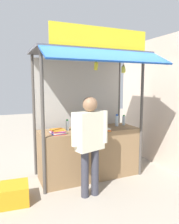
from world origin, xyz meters
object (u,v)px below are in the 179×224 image
object	(u,v)px
magazine_stack_left	(58,132)
magazine_stack_right	(82,132)
magazine_stack_front_left	(91,128)
magazine_stack_mid_right	(104,130)
banana_bunch_inner_left	(96,66)
water_bottle_mid_left	(104,122)
water_bottle_far_left	(67,125)
plastic_crate	(14,194)
vendor_person	(90,138)
water_bottle_center	(124,120)
water_bottle_front_right	(117,121)
banana_bunch_leftmost	(123,69)

from	to	relation	value
magazine_stack_left	magazine_stack_right	world-z (taller)	magazine_stack_left
magazine_stack_front_left	magazine_stack_mid_right	world-z (taller)	magazine_stack_front_left
magazine_stack_front_left	banana_bunch_inner_left	world-z (taller)	banana_bunch_inner_left
water_bottle_mid_left	water_bottle_far_left	size ratio (longest dim) A/B	1.11
banana_bunch_inner_left	plastic_crate	size ratio (longest dim) A/B	0.54
magazine_stack_front_left	magazine_stack_right	world-z (taller)	magazine_stack_front_left
magazine_stack_right	vendor_person	distance (m)	0.47
water_bottle_center	magazine_stack_left	xyz separation A→B (m)	(-1.56, -0.22, -0.07)
water_bottle_far_left	water_bottle_center	distance (m)	1.31
banana_bunch_inner_left	magazine_stack_right	bearing A→B (deg)	134.67
water_bottle_mid_left	water_bottle_far_left	xyz separation A→B (m)	(-0.78, 0.07, -0.01)
water_bottle_front_right	magazine_stack_front_left	xyz separation A→B (m)	(-0.65, -0.10, -0.08)
magazine_stack_left	vendor_person	size ratio (longest dim) A/B	0.17
water_bottle_mid_left	magazine_stack_right	distance (m)	0.66
water_bottle_mid_left	water_bottle_center	bearing A→B (deg)	9.69
magazine_stack_mid_right	water_bottle_mid_left	bearing A→B (deg)	61.70
water_bottle_mid_left	banana_bunch_inner_left	world-z (taller)	banana_bunch_inner_left
water_bottle_far_left	magazine_stack_front_left	world-z (taller)	water_bottle_far_left
banana_bunch_leftmost	banana_bunch_inner_left	world-z (taller)	same
water_bottle_far_left	magazine_stack_right	bearing A→B (deg)	-61.10
magazine_stack_front_left	plastic_crate	xyz separation A→B (m)	(-1.53, -0.40, -0.87)
water_bottle_far_left	vendor_person	bearing A→B (deg)	-80.24
water_bottle_mid_left	vendor_person	xyz separation A→B (m)	(-0.64, -0.73, -0.08)
water_bottle_mid_left	plastic_crate	world-z (taller)	water_bottle_mid_left
magazine_stack_mid_right	banana_bunch_inner_left	size ratio (longest dim) A/B	1.05
magazine_stack_mid_right	plastic_crate	distance (m)	1.90
magazine_stack_front_left	plastic_crate	size ratio (longest dim) A/B	0.74
plastic_crate	water_bottle_front_right	bearing A→B (deg)	12.97
water_bottle_front_right	banana_bunch_inner_left	bearing A→B (deg)	-145.79
water_bottle_far_left	vendor_person	xyz separation A→B (m)	(0.14, -0.80, -0.07)
water_bottle_center	banana_bunch_leftmost	distance (m)	1.25
banana_bunch_leftmost	water_bottle_far_left	bearing A→B (deg)	150.88
water_bottle_center	magazine_stack_right	distance (m)	1.19
water_bottle_front_right	magazine_stack_right	distance (m)	0.99
magazine_stack_right	banana_bunch_inner_left	world-z (taller)	banana_bunch_inner_left
water_bottle_front_right	water_bottle_far_left	distance (m)	1.11
water_bottle_front_right	magazine_stack_left	distance (m)	1.37
magazine_stack_mid_right	banana_bunch_inner_left	world-z (taller)	banana_bunch_inner_left
water_bottle_mid_left	water_bottle_far_left	world-z (taller)	water_bottle_mid_left
water_bottle_mid_left	banana_bunch_inner_left	distance (m)	1.26
magazine_stack_mid_right	magazine_stack_right	distance (m)	0.44
water_bottle_mid_left	magazine_stack_left	world-z (taller)	water_bottle_mid_left
water_bottle_mid_left	vendor_person	distance (m)	0.97
vendor_person	banana_bunch_inner_left	bearing A→B (deg)	-146.05
magazine_stack_right	banana_bunch_leftmost	xyz separation A→B (m)	(0.75, -0.19, 1.15)
magazine_stack_mid_right	plastic_crate	xyz separation A→B (m)	(-1.69, -0.16, -0.86)
water_bottle_center	magazine_stack_right	world-z (taller)	water_bottle_center
water_bottle_mid_left	magazine_stack_front_left	xyz separation A→B (m)	(-0.32, -0.05, -0.08)
water_bottle_center	magazine_stack_right	size ratio (longest dim) A/B	0.80
banana_bunch_leftmost	banana_bunch_inner_left	size ratio (longest dim) A/B	1.17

